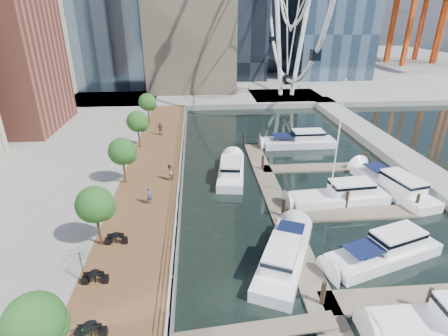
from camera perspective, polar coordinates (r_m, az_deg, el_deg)
ground at (r=24.31m, az=6.95°, el=-18.43°), size 520.00×520.00×0.00m
boardwalk at (r=36.47m, az=-11.68°, el=-2.22°), size 6.00×60.00×1.00m
seawall at (r=36.19m, az=-6.96°, el=-2.09°), size 0.25×60.00×1.00m
land_far at (r=120.60m, az=-2.64°, el=16.52°), size 200.00×114.00×1.00m
breakwater at (r=47.35m, az=26.53°, el=1.89°), size 4.00×60.00×1.00m
pier at (r=73.55m, az=10.06°, el=11.29°), size 14.00×12.00×1.00m
railing at (r=35.76m, az=-7.21°, el=-0.62°), size 0.10×60.00×1.05m
floating_docks at (r=33.97m, az=17.07°, el=-4.92°), size 16.00×34.00×2.60m
street_trees at (r=34.48m, az=-16.34°, el=2.59°), size 2.60×42.60×4.60m
cafe_tables at (r=22.43m, az=-20.58°, el=-19.78°), size 2.50×13.70×0.74m
yacht_foreground at (r=28.53m, az=24.44°, el=-13.43°), size 9.89×5.42×2.15m
pedestrian_near at (r=31.10m, az=-12.09°, el=-4.43°), size 0.68×0.66×1.58m
pedestrian_mid at (r=34.96m, az=-8.91°, el=-0.67°), size 1.03×1.09×1.77m
pedestrian_far at (r=48.40m, az=-10.33°, el=6.33°), size 1.15×0.79×1.82m
moored_yachts at (r=34.59m, az=16.86°, el=-5.27°), size 20.13×32.85×11.50m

